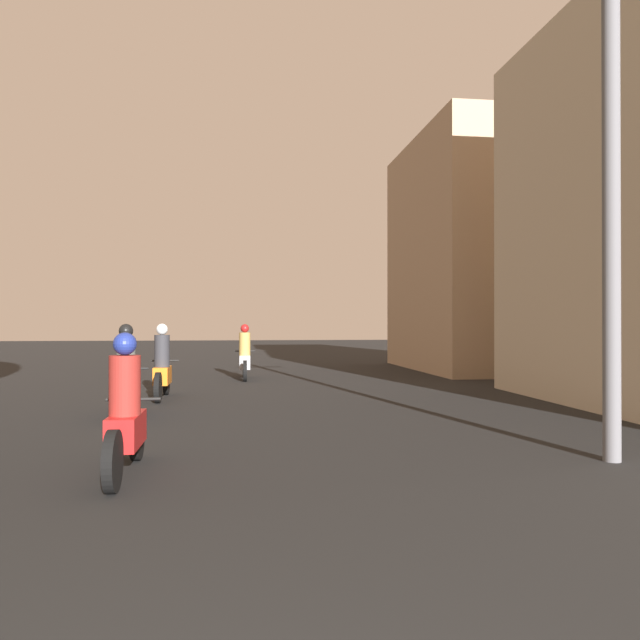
# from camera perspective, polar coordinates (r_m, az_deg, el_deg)

# --- Properties ---
(motorcycle_red) EXTENTS (0.60, 2.02, 1.50)m
(motorcycle_red) POSITION_cam_1_polar(r_m,az_deg,el_deg) (6.93, -17.34, -8.55)
(motorcycle_red) COLOR black
(motorcycle_red) RESTS_ON ground_plane
(motorcycle_blue) EXTENTS (0.60, 2.02, 1.59)m
(motorcycle_blue) POSITION_cam_1_polar(r_m,az_deg,el_deg) (11.30, -17.27, -5.23)
(motorcycle_blue) COLOR black
(motorcycle_blue) RESTS_ON ground_plane
(motorcycle_orange) EXTENTS (0.60, 2.11, 1.60)m
(motorcycle_orange) POSITION_cam_1_polar(r_m,az_deg,el_deg) (13.68, -14.22, -4.36)
(motorcycle_orange) COLOR black
(motorcycle_orange) RESTS_ON ground_plane
(motorcycle_silver) EXTENTS (0.60, 2.04, 1.58)m
(motorcycle_silver) POSITION_cam_1_polar(r_m,az_deg,el_deg) (18.04, -6.90, -3.38)
(motorcycle_silver) COLOR black
(motorcycle_silver) RESTS_ON ground_plane
(building_right_far) EXTENTS (5.26, 7.74, 8.03)m
(building_right_far) POSITION_cam_1_polar(r_m,az_deg,el_deg) (22.79, 14.99, 5.76)
(building_right_far) COLOR tan
(building_right_far) RESTS_ON ground_plane
(utility_pole_near) EXTENTS (1.60, 0.20, 6.22)m
(utility_pole_near) POSITION_cam_1_polar(r_m,az_deg,el_deg) (8.14, 25.08, 11.56)
(utility_pole_near) COLOR slate
(utility_pole_near) RESTS_ON ground_plane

